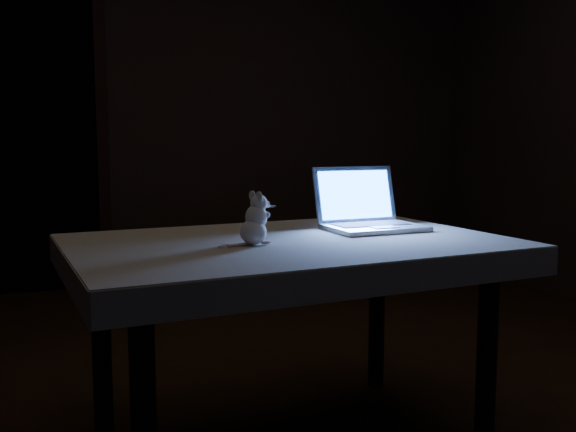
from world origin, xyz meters
name	(u,v)px	position (x,y,z in m)	size (l,w,h in m)	color
floor	(317,410)	(0.00, 0.00, 0.00)	(5.00, 5.00, 0.00)	black
back_wall	(188,105)	(0.00, 2.50, 1.30)	(4.50, 0.04, 2.60)	black
doorway	(27,137)	(-1.10, 2.50, 1.06)	(1.06, 0.36, 2.13)	black
table	(289,345)	(-0.20, -0.23, 0.35)	(1.32, 0.85, 0.71)	black
tablecloth	(301,252)	(-0.16, -0.23, 0.67)	(1.42, 0.94, 0.09)	#BAAF97
laptop	(375,198)	(0.17, -0.12, 0.83)	(0.34, 0.30, 0.23)	silver
plush_mouse	(253,218)	(-0.34, -0.29, 0.80)	(0.12, 0.12, 0.17)	white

